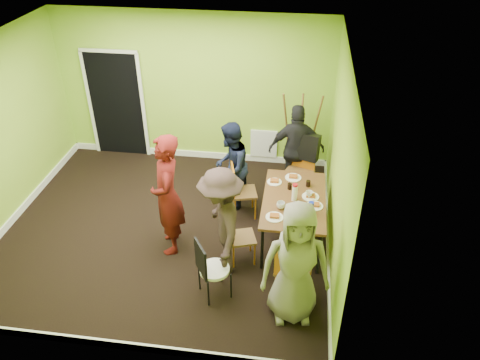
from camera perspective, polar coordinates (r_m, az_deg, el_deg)
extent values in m
plane|color=black|center=(7.49, -8.82, -5.83)|extent=(5.00, 5.00, 0.00)
cube|color=#90BE31|center=(8.65, -5.64, 10.91)|extent=(5.00, 0.04, 2.80)
cube|color=#90BE31|center=(5.02, -17.06, -9.44)|extent=(5.00, 0.04, 2.80)
cube|color=#90BE31|center=(6.45, 11.94, 1.93)|extent=(0.04, 4.50, 2.80)
cube|color=white|center=(6.14, -11.11, 14.87)|extent=(5.00, 4.50, 0.04)
cube|color=black|center=(9.22, -14.78, 8.84)|extent=(1.00, 0.05, 2.04)
cube|color=white|center=(8.87, 2.91, 4.45)|extent=(0.50, 0.04, 0.55)
cylinder|color=black|center=(6.51, 2.71, -8.37)|extent=(0.04, 0.04, 0.71)
cylinder|color=black|center=(6.52, 9.63, -8.90)|extent=(0.04, 0.04, 0.71)
cylinder|color=black|center=(7.60, 3.73, -1.47)|extent=(0.04, 0.04, 0.71)
cylinder|color=black|center=(7.60, 9.60, -1.91)|extent=(0.04, 0.04, 0.71)
cube|color=brown|center=(6.81, 6.63, -2.43)|extent=(0.90, 1.50, 0.04)
cylinder|color=#C06D12|center=(7.68, -0.84, -2.21)|extent=(0.02, 0.02, 0.43)
cylinder|color=#C06D12|center=(7.42, -0.59, -3.66)|extent=(0.02, 0.02, 0.43)
cylinder|color=#C06D12|center=(7.72, 1.55, -2.05)|extent=(0.02, 0.02, 0.43)
cylinder|color=#C06D12|center=(7.46, 1.89, -3.49)|extent=(0.02, 0.02, 0.43)
cube|color=brown|center=(7.44, 0.51, -1.52)|extent=(0.46, 0.46, 0.04)
cube|color=#C06D12|center=(7.28, -0.89, 0.05)|extent=(0.12, 0.36, 0.48)
cylinder|color=#C06D12|center=(6.84, -1.22, -7.65)|extent=(0.02, 0.02, 0.40)
cylinder|color=#C06D12|center=(6.62, -0.78, -9.34)|extent=(0.02, 0.02, 0.40)
cylinder|color=#C06D12|center=(6.88, 1.28, -7.35)|extent=(0.02, 0.02, 0.40)
cylinder|color=#C06D12|center=(6.66, 1.80, -9.02)|extent=(0.02, 0.02, 0.40)
cube|color=brown|center=(6.62, 0.27, -7.04)|extent=(0.45, 0.45, 0.04)
cube|color=#C06D12|center=(6.44, -1.20, -5.59)|extent=(0.13, 0.33, 0.44)
cylinder|color=#C06D12|center=(8.03, 8.68, -0.54)|extent=(0.03, 0.03, 0.51)
cylinder|color=#C06D12|center=(8.14, 6.17, 0.16)|extent=(0.03, 0.03, 0.51)
cylinder|color=#C06D12|center=(7.73, 7.68, -1.94)|extent=(0.03, 0.03, 0.51)
cylinder|color=#C06D12|center=(7.84, 5.09, -1.19)|extent=(0.03, 0.03, 0.51)
cube|color=brown|center=(7.79, 7.03, 0.67)|extent=(0.58, 0.58, 0.05)
cube|color=#C06D12|center=(7.81, 7.77, 3.30)|extent=(0.41, 0.18, 0.56)
cylinder|color=#C06D12|center=(6.19, 4.34, -12.86)|extent=(0.03, 0.03, 0.45)
cylinder|color=#C06D12|center=(6.12, 7.39, -13.83)|extent=(0.03, 0.03, 0.45)
cylinder|color=#C06D12|center=(6.42, 5.55, -10.85)|extent=(0.03, 0.03, 0.45)
cylinder|color=#C06D12|center=(6.35, 8.49, -11.74)|extent=(0.03, 0.03, 0.45)
cube|color=brown|center=(6.11, 6.58, -10.81)|extent=(0.51, 0.51, 0.04)
cube|color=#C06D12|center=(5.79, 6.06, -10.08)|extent=(0.37, 0.15, 0.51)
cylinder|color=black|center=(6.34, -4.98, -11.75)|extent=(0.02, 0.02, 0.42)
cylinder|color=black|center=(6.13, -3.88, -13.68)|extent=(0.02, 0.02, 0.42)
cylinder|color=black|center=(6.42, -2.28, -10.93)|extent=(0.02, 0.02, 0.42)
cylinder|color=black|center=(6.21, -1.10, -12.79)|extent=(0.02, 0.02, 0.42)
cylinder|color=white|center=(6.12, -3.12, -10.84)|extent=(0.39, 0.39, 0.05)
cube|color=black|center=(5.90, -4.80, -9.65)|extent=(0.22, 0.31, 0.47)
cylinder|color=brown|center=(8.27, 5.82, 5.48)|extent=(0.24, 0.39, 1.69)
cylinder|color=brown|center=(8.27, 8.83, 5.25)|extent=(0.24, 0.39, 1.69)
cylinder|color=brown|center=(8.05, 7.27, 4.55)|extent=(0.04, 0.38, 1.65)
cube|color=brown|center=(8.24, 7.29, 4.90)|extent=(0.45, 0.04, 0.04)
cylinder|color=white|center=(7.12, 4.21, -0.23)|extent=(0.22, 0.22, 0.01)
cylinder|color=white|center=(6.41, 4.22, -4.54)|extent=(0.25, 0.25, 0.01)
cylinder|color=white|center=(7.25, 6.50, 0.29)|extent=(0.25, 0.25, 0.01)
cylinder|color=white|center=(6.34, 7.06, -5.26)|extent=(0.22, 0.22, 0.01)
cylinder|color=white|center=(6.86, 8.59, -2.03)|extent=(0.25, 0.25, 0.01)
cylinder|color=white|center=(6.69, 9.09, -3.13)|extent=(0.24, 0.24, 0.01)
cylinder|color=white|center=(6.70, 6.67, -1.60)|extent=(0.08, 0.08, 0.24)
cylinder|color=#1827B5|center=(6.48, 8.63, -3.41)|extent=(0.08, 0.08, 0.20)
cylinder|color=#C06D12|center=(6.97, 6.67, -0.81)|extent=(0.03, 0.03, 0.09)
cylinder|color=black|center=(6.97, 6.07, -0.76)|extent=(0.06, 0.06, 0.09)
cylinder|color=black|center=(7.06, 8.31, -0.43)|extent=(0.07, 0.07, 0.09)
cylinder|color=black|center=(6.44, 7.39, -4.12)|extent=(0.06, 0.06, 0.09)
imported|color=white|center=(6.57, 5.00, -3.08)|extent=(0.12, 0.12, 0.10)
imported|color=white|center=(6.83, 8.42, -1.76)|extent=(0.11, 0.11, 0.10)
imported|color=#510F0E|center=(6.60, -8.85, -1.87)|extent=(0.61, 0.77, 1.85)
imported|color=black|center=(7.47, -1.15, 1.61)|extent=(0.66, 0.80, 1.51)
imported|color=#322421|center=(6.21, -2.30, -5.27)|extent=(0.89, 1.18, 1.63)
imported|color=black|center=(7.92, 6.90, 3.72)|extent=(0.97, 0.48, 1.60)
imported|color=gray|center=(5.62, 6.78, -10.11)|extent=(0.89, 0.65, 1.69)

